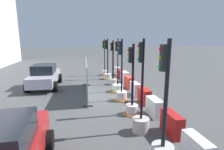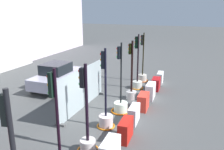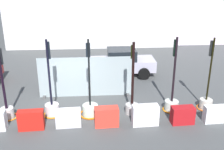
{
  "view_description": "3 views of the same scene",
  "coord_description": "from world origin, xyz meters",
  "px_view_note": "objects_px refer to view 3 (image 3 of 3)",
  "views": [
    {
      "loc": [
        -10.69,
        2.02,
        3.63
      ],
      "look_at": [
        0.48,
        0.3,
        1.25
      ],
      "focal_mm": 28.84,
      "sensor_mm": 36.0,
      "label": 1
    },
    {
      "loc": [
        -9.74,
        -3.78,
        5.19
      ],
      "look_at": [
        1.74,
        0.65,
        1.65
      ],
      "focal_mm": 38.11,
      "sensor_mm": 36.0,
      "label": 2
    },
    {
      "loc": [
        1.11,
        -11.36,
        6.21
      ],
      "look_at": [
        1.95,
        0.77,
        1.58
      ],
      "focal_mm": 43.85,
      "sensor_mm": 36.0,
      "label": 3
    }
  ],
  "objects_px": {
    "traffic_light_3": "(52,103)",
    "traffic_light_5": "(132,99)",
    "construction_barrier_7": "(183,115)",
    "construction_barrier_4": "(68,118)",
    "construction_barrier_3": "(31,120)",
    "traffic_light_6": "(172,99)",
    "traffic_light_4": "(90,106)",
    "construction_barrier_6": "(145,115)",
    "construction_barrier_8": "(216,114)",
    "construction_barrier_5": "(107,117)",
    "traffic_light_2": "(6,104)",
    "traffic_light_7": "(206,98)",
    "car_silver_hatchback": "(122,62)"
  },
  "relations": [
    {
      "from": "traffic_light_2",
      "to": "traffic_light_7",
      "type": "relative_size",
      "value": 0.97
    },
    {
      "from": "construction_barrier_4",
      "to": "construction_barrier_6",
      "type": "bearing_deg",
      "value": -1.06
    },
    {
      "from": "traffic_light_4",
      "to": "traffic_light_7",
      "type": "relative_size",
      "value": 1.02
    },
    {
      "from": "construction_barrier_6",
      "to": "traffic_light_3",
      "type": "bearing_deg",
      "value": 164.6
    },
    {
      "from": "traffic_light_4",
      "to": "construction_barrier_3",
      "type": "bearing_deg",
      "value": -156.61
    },
    {
      "from": "traffic_light_7",
      "to": "construction_barrier_6",
      "type": "height_order",
      "value": "traffic_light_7"
    },
    {
      "from": "traffic_light_7",
      "to": "construction_barrier_7",
      "type": "bearing_deg",
      "value": -140.43
    },
    {
      "from": "traffic_light_7",
      "to": "construction_barrier_4",
      "type": "bearing_deg",
      "value": -169.29
    },
    {
      "from": "traffic_light_4",
      "to": "construction_barrier_4",
      "type": "xyz_separation_m",
      "value": [
        -0.92,
        -0.97,
        -0.03
      ]
    },
    {
      "from": "traffic_light_2",
      "to": "construction_barrier_8",
      "type": "xyz_separation_m",
      "value": [
        9.2,
        -1.03,
        -0.28
      ]
    },
    {
      "from": "traffic_light_5",
      "to": "construction_barrier_5",
      "type": "distance_m",
      "value": 1.62
    },
    {
      "from": "traffic_light_4",
      "to": "construction_barrier_7",
      "type": "distance_m",
      "value": 4.12
    },
    {
      "from": "traffic_light_4",
      "to": "construction_barrier_3",
      "type": "xyz_separation_m",
      "value": [
        -2.45,
        -1.06,
        -0.01
      ]
    },
    {
      "from": "construction_barrier_7",
      "to": "construction_barrier_8",
      "type": "distance_m",
      "value": 1.48
    },
    {
      "from": "construction_barrier_7",
      "to": "construction_barrier_5",
      "type": "bearing_deg",
      "value": 179.56
    },
    {
      "from": "construction_barrier_7",
      "to": "construction_barrier_4",
      "type": "bearing_deg",
      "value": 179.26
    },
    {
      "from": "traffic_light_6",
      "to": "construction_barrier_6",
      "type": "relative_size",
      "value": 3.09
    },
    {
      "from": "construction_barrier_7",
      "to": "traffic_light_6",
      "type": "bearing_deg",
      "value": 96.85
    },
    {
      "from": "traffic_light_2",
      "to": "traffic_light_5",
      "type": "bearing_deg",
      "value": 0.13
    },
    {
      "from": "traffic_light_6",
      "to": "car_silver_hatchback",
      "type": "height_order",
      "value": "traffic_light_6"
    },
    {
      "from": "traffic_light_7",
      "to": "construction_barrier_4",
      "type": "xyz_separation_m",
      "value": [
        -6.46,
        -1.22,
        -0.16
      ]
    },
    {
      "from": "construction_barrier_4",
      "to": "traffic_light_6",
      "type": "bearing_deg",
      "value": 13.56
    },
    {
      "from": "traffic_light_3",
      "to": "traffic_light_5",
      "type": "bearing_deg",
      "value": -1.35
    },
    {
      "from": "construction_barrier_3",
      "to": "construction_barrier_4",
      "type": "height_order",
      "value": "construction_barrier_3"
    },
    {
      "from": "car_silver_hatchback",
      "to": "construction_barrier_3",
      "type": "bearing_deg",
      "value": -125.61
    },
    {
      "from": "construction_barrier_4",
      "to": "traffic_light_5",
      "type": "bearing_deg",
      "value": 19.05
    },
    {
      "from": "traffic_light_6",
      "to": "construction_barrier_3",
      "type": "distance_m",
      "value": 6.41
    },
    {
      "from": "traffic_light_2",
      "to": "construction_barrier_3",
      "type": "xyz_separation_m",
      "value": [
        1.29,
        -1.06,
        -0.24
      ]
    },
    {
      "from": "traffic_light_4",
      "to": "construction_barrier_6",
      "type": "distance_m",
      "value": 2.57
    },
    {
      "from": "traffic_light_3",
      "to": "construction_barrier_7",
      "type": "height_order",
      "value": "traffic_light_3"
    },
    {
      "from": "traffic_light_2",
      "to": "construction_barrier_7",
      "type": "height_order",
      "value": "traffic_light_2"
    },
    {
      "from": "construction_barrier_5",
      "to": "traffic_light_7",
      "type": "bearing_deg",
      "value": 14.58
    },
    {
      "from": "traffic_light_3",
      "to": "construction_barrier_8",
      "type": "height_order",
      "value": "traffic_light_3"
    },
    {
      "from": "car_silver_hatchback",
      "to": "construction_barrier_5",
      "type": "bearing_deg",
      "value": -101.77
    },
    {
      "from": "traffic_light_5",
      "to": "construction_barrier_7",
      "type": "bearing_deg",
      "value": -26.89
    },
    {
      "from": "traffic_light_7",
      "to": "construction_barrier_5",
      "type": "bearing_deg",
      "value": -165.42
    },
    {
      "from": "construction_barrier_4",
      "to": "construction_barrier_3",
      "type": "bearing_deg",
      "value": -176.51
    },
    {
      "from": "traffic_light_4",
      "to": "construction_barrier_6",
      "type": "relative_size",
      "value": 3.1
    },
    {
      "from": "construction_barrier_6",
      "to": "traffic_light_5",
      "type": "bearing_deg",
      "value": 112.32
    },
    {
      "from": "traffic_light_5",
      "to": "construction_barrier_7",
      "type": "distance_m",
      "value": 2.34
    },
    {
      "from": "construction_barrier_5",
      "to": "traffic_light_5",
      "type": "bearing_deg",
      "value": 39.74
    },
    {
      "from": "construction_barrier_6",
      "to": "construction_barrier_4",
      "type": "bearing_deg",
      "value": 178.94
    },
    {
      "from": "traffic_light_2",
      "to": "traffic_light_3",
      "type": "xyz_separation_m",
      "value": [
        1.99,
        0.1,
        -0.07
      ]
    },
    {
      "from": "traffic_light_3",
      "to": "traffic_light_4",
      "type": "bearing_deg",
      "value": -3.39
    },
    {
      "from": "traffic_light_4",
      "to": "construction_barrier_3",
      "type": "height_order",
      "value": "traffic_light_4"
    },
    {
      "from": "construction_barrier_5",
      "to": "construction_barrier_6",
      "type": "xyz_separation_m",
      "value": [
        1.65,
        -0.02,
        0.03
      ]
    },
    {
      "from": "construction_barrier_7",
      "to": "car_silver_hatchback",
      "type": "bearing_deg",
      "value": 108.13
    },
    {
      "from": "traffic_light_3",
      "to": "construction_barrier_6",
      "type": "height_order",
      "value": "traffic_light_3"
    },
    {
      "from": "construction_barrier_4",
      "to": "construction_barrier_5",
      "type": "bearing_deg",
      "value": -1.35
    },
    {
      "from": "construction_barrier_5",
      "to": "traffic_light_3",
      "type": "bearing_deg",
      "value": 155.64
    }
  ]
}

